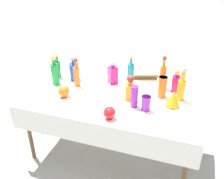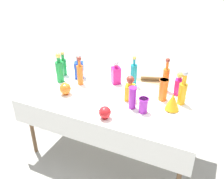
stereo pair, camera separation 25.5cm
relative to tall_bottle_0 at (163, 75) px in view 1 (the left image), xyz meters
name	(u,v)px [view 1 (the left image)]	position (x,y,z in m)	size (l,w,h in m)	color
ground_plane	(112,152)	(-0.46, -0.40, -0.92)	(40.00, 40.00, 0.00)	gray
display_table	(111,104)	(-0.46, -0.43, -0.21)	(1.88, 0.96, 0.76)	white
tall_bottle_0	(163,75)	(0.00, 0.00, 0.00)	(0.07, 0.07, 0.38)	orange
tall_bottle_1	(182,87)	(0.22, -0.20, -0.01)	(0.08, 0.08, 0.37)	orange
tall_bottle_2	(55,72)	(-1.18, -0.31, -0.01)	(0.09, 0.09, 0.36)	#198C38
tall_bottle_3	(77,75)	(-0.93, -0.26, -0.01)	(0.07, 0.07, 0.34)	orange
tall_bottle_4	(131,73)	(-0.36, -0.04, -0.01)	(0.07, 0.07, 0.36)	teal
tall_bottle_5	(58,68)	(-1.25, -0.13, -0.03)	(0.07, 0.07, 0.31)	#198C38
square_decanter_0	(113,74)	(-0.56, -0.08, -0.04)	(0.13, 0.13, 0.29)	#C61972
square_decanter_1	(130,88)	(-0.28, -0.35, -0.03)	(0.12, 0.12, 0.27)	orange
square_decanter_2	(74,70)	(-1.03, -0.12, -0.03)	(0.14, 0.14, 0.31)	blue
square_decanter_3	(176,81)	(0.15, -0.03, -0.04)	(0.09, 0.09, 0.26)	#C61972
slender_vase_0	(146,103)	(-0.08, -0.51, -0.07)	(0.10, 0.10, 0.15)	purple
slender_vase_1	(162,86)	(0.03, -0.21, -0.03)	(0.10, 0.10, 0.23)	orange
slender_vase_2	(134,96)	(-0.20, -0.49, -0.04)	(0.08, 0.08, 0.23)	purple
fluted_vase_0	(173,98)	(0.16, -0.36, -0.06)	(0.14, 0.14, 0.18)	orange
round_bowl_0	(109,113)	(-0.37, -0.76, -0.09)	(0.12, 0.12, 0.12)	red
round_bowl_1	(64,91)	(-0.95, -0.54, -0.09)	(0.13, 0.13, 0.13)	orange
price_tag_left	(96,118)	(-0.48, -0.82, -0.14)	(0.06, 0.01, 0.04)	white
price_tag_center	(38,105)	(-1.11, -0.79, -0.14)	(0.06, 0.01, 0.04)	white
cardboard_box_behind_left	(143,93)	(-0.36, 0.81, -0.73)	(0.55, 0.50, 0.46)	tan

